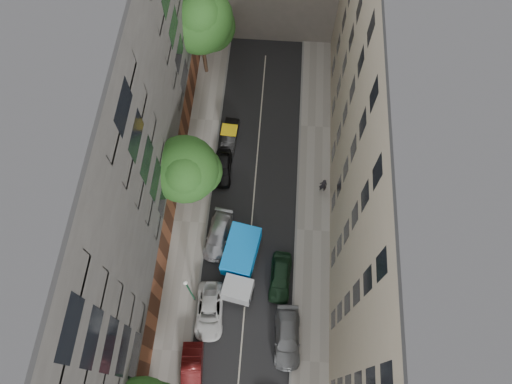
# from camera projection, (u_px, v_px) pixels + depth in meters

# --- Properties ---
(ground) EXTENTS (120.00, 120.00, 0.00)m
(ground) POSITION_uv_depth(u_px,v_px,m) (251.00, 227.00, 40.84)
(ground) COLOR #4C4C49
(ground) RESTS_ON ground
(road_surface) EXTENTS (8.00, 44.00, 0.02)m
(road_surface) POSITION_uv_depth(u_px,v_px,m) (251.00, 227.00, 40.83)
(road_surface) COLOR black
(road_surface) RESTS_ON ground
(sidewalk_left) EXTENTS (3.00, 44.00, 0.15)m
(sidewalk_left) POSITION_uv_depth(u_px,v_px,m) (190.00, 222.00, 40.94)
(sidewalk_left) COLOR gray
(sidewalk_left) RESTS_ON ground
(sidewalk_right) EXTENTS (3.00, 44.00, 0.15)m
(sidewalk_right) POSITION_uv_depth(u_px,v_px,m) (313.00, 231.00, 40.60)
(sidewalk_right) COLOR gray
(sidewalk_right) RESTS_ON ground
(building_left) EXTENTS (8.00, 44.00, 20.00)m
(building_left) POSITION_uv_depth(u_px,v_px,m) (95.00, 165.00, 32.14)
(building_left) COLOR #454340
(building_left) RESTS_ON ground
(building_right) EXTENTS (8.00, 44.00, 20.00)m
(building_right) POSITION_uv_depth(u_px,v_px,m) (409.00, 186.00, 31.44)
(building_right) COLOR tan
(building_right) RESTS_ON ground
(tarp_truck) EXTENTS (3.45, 6.55, 2.86)m
(tarp_truck) POSITION_uv_depth(u_px,v_px,m) (240.00, 263.00, 37.79)
(tarp_truck) COLOR black
(tarp_truck) RESTS_ON ground
(car_left_1) EXTENTS (1.88, 4.50, 1.45)m
(car_left_1) POSITION_uv_depth(u_px,v_px,m) (192.00, 372.00, 35.00)
(car_left_1) COLOR #4A0E0F
(car_left_1) RESTS_ON ground
(car_left_2) EXTENTS (2.44, 4.91, 1.34)m
(car_left_2) POSITION_uv_depth(u_px,v_px,m) (209.00, 311.00, 37.01)
(car_left_2) COLOR silver
(car_left_2) RESTS_ON ground
(car_left_3) EXTENTS (2.56, 4.93, 1.37)m
(car_left_3) POSITION_uv_depth(u_px,v_px,m) (218.00, 235.00, 39.77)
(car_left_3) COLOR #BABBBF
(car_left_3) RESTS_ON ground
(car_left_4) EXTENTS (1.74, 4.05, 1.36)m
(car_left_4) POSITION_uv_depth(u_px,v_px,m) (223.00, 168.00, 42.61)
(car_left_4) COLOR black
(car_left_4) RESTS_ON ground
(car_left_5) EXTENTS (1.57, 3.94, 1.28)m
(car_left_5) POSITION_uv_depth(u_px,v_px,m) (230.00, 136.00, 44.17)
(car_left_5) COLOR black
(car_left_5) RESTS_ON ground
(car_right_1) EXTENTS (2.17, 5.00, 1.43)m
(car_right_1) POSITION_uv_depth(u_px,v_px,m) (287.00, 338.00, 36.06)
(car_right_1) COLOR slate
(car_right_1) RESTS_ON ground
(car_right_2) EXTENTS (1.94, 4.45, 1.49)m
(car_right_2) POSITION_uv_depth(u_px,v_px,m) (280.00, 277.00, 38.12)
(car_right_2) COLOR black
(car_right_2) RESTS_ON ground
(tree_mid) EXTENTS (5.84, 5.64, 8.03)m
(tree_mid) POSITION_uv_depth(u_px,v_px,m) (186.00, 171.00, 37.33)
(tree_mid) COLOR #382619
(tree_mid) RESTS_ON sidewalk_left
(tree_far) EXTENTS (6.47, 6.36, 10.46)m
(tree_far) POSITION_uv_depth(u_px,v_px,m) (200.00, 22.00, 41.87)
(tree_far) COLOR #382619
(tree_far) RESTS_ON sidewalk_left
(lamp_post) EXTENTS (0.36, 0.36, 5.78)m
(lamp_post) POSITION_uv_depth(u_px,v_px,m) (189.00, 289.00, 34.67)
(lamp_post) COLOR #195836
(lamp_post) RESTS_ON sidewalk_left
(pedestrian) EXTENTS (0.71, 0.47, 1.92)m
(pedestrian) POSITION_uv_depth(u_px,v_px,m) (323.00, 185.00, 41.36)
(pedestrian) COLOR black
(pedestrian) RESTS_ON sidewalk_right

